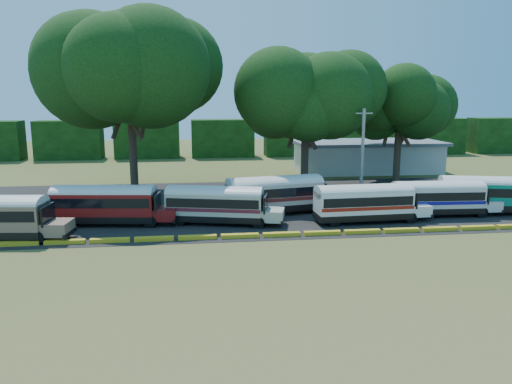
{
  "coord_description": "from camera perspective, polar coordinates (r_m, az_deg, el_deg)",
  "views": [
    {
      "loc": [
        -4.55,
        -33.04,
        10.08
      ],
      "look_at": [
        0.27,
        6.0,
        2.32
      ],
      "focal_mm": 35.0,
      "sensor_mm": 36.0,
      "label": 1
    }
  ],
  "objects": [
    {
      "name": "asphalt_strip",
      "position": [
        46.48,
        -0.02,
        -1.35
      ],
      "size": [
        64.0,
        24.0,
        0.02
      ],
      "primitive_type": "cube",
      "color": "black",
      "rests_on": "ground"
    },
    {
      "name": "bus_red",
      "position": [
        40.44,
        -16.63,
        -1.12
      ],
      "size": [
        9.78,
        3.51,
        3.14
      ],
      "rotation": [
        0.0,
        0.0,
        -0.12
      ],
      "color": "black",
      "rests_on": "ground"
    },
    {
      "name": "bus_cream_east",
      "position": [
        42.37,
        2.4,
        -0.05
      ],
      "size": [
        10.2,
        4.35,
        3.26
      ],
      "rotation": [
        0.0,
        0.0,
        0.2
      ],
      "color": "black",
      "rests_on": "ground"
    },
    {
      "name": "curb",
      "position": [
        35.75,
        0.55,
        -4.96
      ],
      "size": [
        53.7,
        0.45,
        0.3
      ],
      "color": "gold",
      "rests_on": "ground"
    },
    {
      "name": "ground",
      "position": [
        34.84,
        0.77,
        -5.65
      ],
      "size": [
        160.0,
        160.0,
        0.0
      ],
      "primitive_type": "plane",
      "color": "#3A531B",
      "rests_on": "ground"
    },
    {
      "name": "terminal_building",
      "position": [
        67.43,
        12.58,
        4.05
      ],
      "size": [
        19.0,
        9.0,
        4.0
      ],
      "color": "beige",
      "rests_on": "ground"
    },
    {
      "name": "bus_white_red",
      "position": [
        40.48,
        12.43,
        -1.0
      ],
      "size": [
        9.4,
        2.72,
        3.06
      ],
      "rotation": [
        0.0,
        0.0,
        0.04
      ],
      "color": "black",
      "rests_on": "ground"
    },
    {
      "name": "tree_east",
      "position": [
        60.33,
        16.16,
        10.06
      ],
      "size": [
        9.44,
        9.44,
        12.89
      ],
      "color": "#3A2B1D",
      "rests_on": "ground"
    },
    {
      "name": "treeline_backdrop",
      "position": [
        81.48,
        -3.84,
        6.16
      ],
      "size": [
        130.0,
        4.0,
        6.0
      ],
      "color": "black",
      "rests_on": "ground"
    },
    {
      "name": "tree_center",
      "position": [
        52.48,
        5.72,
        11.06
      ],
      "size": [
        11.31,
        11.31,
        14.22
      ],
      "color": "#3A2B1D",
      "rests_on": "ground"
    },
    {
      "name": "bus_cream_west",
      "position": [
        39.11,
        -4.42,
        -1.23
      ],
      "size": [
        9.46,
        4.46,
        3.02
      ],
      "rotation": [
        0.0,
        0.0,
        -0.25
      ],
      "color": "black",
      "rests_on": "ground"
    },
    {
      "name": "utility_pole",
      "position": [
        47.75,
        12.06,
        4.2
      ],
      "size": [
        1.6,
        0.3,
        8.75
      ],
      "color": "gray",
      "rests_on": "ground"
    },
    {
      "name": "bus_white_blue",
      "position": [
        44.37,
        20.26,
        -0.45
      ],
      "size": [
        9.1,
        2.61,
        2.96
      ],
      "rotation": [
        0.0,
        0.0,
        -0.04
      ],
      "color": "black",
      "rests_on": "ground"
    },
    {
      "name": "tree_west",
      "position": [
        51.55,
        -14.31,
        13.62
      ],
      "size": [
        14.61,
        14.61,
        17.97
      ],
      "color": "#3A2B1D",
      "rests_on": "ground"
    },
    {
      "name": "bus_teal",
      "position": [
        47.07,
        25.24,
        -0.02
      ],
      "size": [
        9.95,
        4.65,
        3.18
      ],
      "rotation": [
        0.0,
        0.0,
        -0.25
      ],
      "color": "black",
      "rests_on": "ground"
    }
  ]
}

